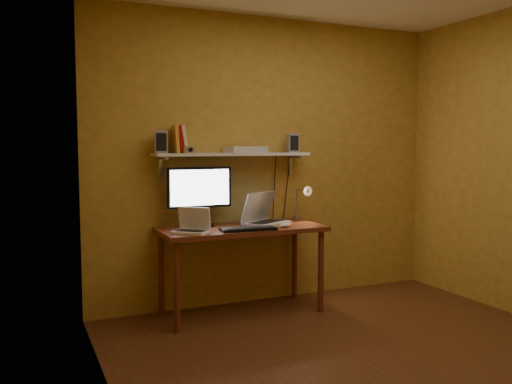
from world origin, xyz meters
name	(u,v)px	position (x,y,z in m)	size (l,w,h in m)	color
room	(376,167)	(0.00, 0.00, 1.30)	(3.44, 3.24, 2.64)	#5C2917
desk	(242,237)	(-0.42, 1.28, 0.66)	(1.40, 0.60, 0.75)	maroon
wall_shelf	(233,155)	(-0.42, 1.47, 1.36)	(1.40, 0.25, 0.21)	silver
monitor	(200,193)	(-0.74, 1.44, 1.04)	(0.56, 0.24, 0.51)	black
laptop	(263,215)	(-0.18, 1.38, 0.82)	(0.47, 0.43, 0.28)	gray
netbook	(192,226)	(-0.90, 1.16, 0.81)	(0.33, 0.32, 0.20)	silver
keyboard	(248,229)	(-0.45, 1.08, 0.76)	(0.46, 0.15, 0.02)	black
mouse	(285,225)	(-0.10, 1.10, 0.77)	(0.10, 0.07, 0.04)	silver
desk_lamp	(303,198)	(0.24, 1.41, 0.96)	(0.09, 0.23, 0.38)	silver
speaker_left	(161,142)	(-1.06, 1.46, 1.47)	(0.10, 0.10, 0.19)	gray
speaker_right	(293,143)	(0.17, 1.47, 1.46)	(0.10, 0.10, 0.17)	gray
books	(180,139)	(-0.90, 1.49, 1.49)	(0.14, 0.16, 0.23)	gold
shelf_camera	(189,150)	(-0.84, 1.40, 1.40)	(0.10, 0.06, 0.06)	silver
router	(246,150)	(-0.31, 1.46, 1.40)	(0.33, 0.22, 0.06)	silver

